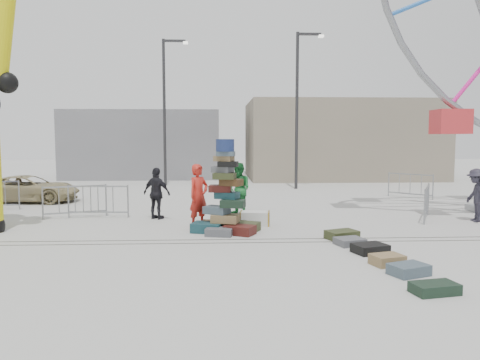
{
  "coord_description": "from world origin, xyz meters",
  "views": [
    {
      "loc": [
        -1.08,
        -11.09,
        2.68
      ],
      "look_at": [
        -0.44,
        2.37,
        1.45
      ],
      "focal_mm": 35.0,
      "sensor_mm": 36.0,
      "label": 1
    }
  ],
  "objects_px": {
    "suitcase_tower": "(225,206)",
    "parked_suv": "(29,189)",
    "lamp_post_right": "(299,102)",
    "barricade_wheel_back": "(410,185)",
    "barricade_wheel_front": "(427,203)",
    "steamer_trunk": "(255,218)",
    "barricade_dummy_b": "(75,201)",
    "pedestrian_green": "(239,189)",
    "pedestrian_red": "(199,196)",
    "pedestrian_black": "(157,193)",
    "pedestrian_grey": "(476,195)",
    "lamp_post_left": "(166,104)",
    "barricade_dummy_c": "(98,201)"
  },
  "relations": [
    {
      "from": "suitcase_tower",
      "to": "parked_suv",
      "type": "bearing_deg",
      "value": 161.72
    },
    {
      "from": "lamp_post_right",
      "to": "barricade_wheel_back",
      "type": "bearing_deg",
      "value": -41.49
    },
    {
      "from": "barricade_wheel_front",
      "to": "parked_suv",
      "type": "distance_m",
      "value": 15.39
    },
    {
      "from": "suitcase_tower",
      "to": "parked_suv",
      "type": "relative_size",
      "value": 0.66
    },
    {
      "from": "steamer_trunk",
      "to": "barricade_wheel_back",
      "type": "distance_m",
      "value": 9.63
    },
    {
      "from": "lamp_post_right",
      "to": "barricade_dummy_b",
      "type": "xyz_separation_m",
      "value": [
        -8.93,
        -8.4,
        -3.93
      ]
    },
    {
      "from": "suitcase_tower",
      "to": "barricade_dummy_b",
      "type": "height_order",
      "value": "suitcase_tower"
    },
    {
      "from": "barricade_wheel_back",
      "to": "parked_suv",
      "type": "height_order",
      "value": "parked_suv"
    },
    {
      "from": "lamp_post_right",
      "to": "barricade_wheel_front",
      "type": "distance_m",
      "value": 10.42
    },
    {
      "from": "pedestrian_green",
      "to": "parked_suv",
      "type": "height_order",
      "value": "pedestrian_green"
    },
    {
      "from": "lamp_post_right",
      "to": "pedestrian_red",
      "type": "height_order",
      "value": "lamp_post_right"
    },
    {
      "from": "steamer_trunk",
      "to": "barricade_wheel_front",
      "type": "bearing_deg",
      "value": 15.47
    },
    {
      "from": "barricade_dummy_b",
      "to": "pedestrian_black",
      "type": "xyz_separation_m",
      "value": [
        2.76,
        -0.38,
        0.3
      ]
    },
    {
      "from": "steamer_trunk",
      "to": "pedestrian_grey",
      "type": "relative_size",
      "value": 0.53
    },
    {
      "from": "lamp_post_left",
      "to": "barricade_wheel_front",
      "type": "height_order",
      "value": "lamp_post_left"
    },
    {
      "from": "lamp_post_left",
      "to": "parked_suv",
      "type": "relative_size",
      "value": 2.0
    },
    {
      "from": "suitcase_tower",
      "to": "barricade_dummy_c",
      "type": "height_order",
      "value": "suitcase_tower"
    },
    {
      "from": "barricade_dummy_b",
      "to": "barricade_wheel_front",
      "type": "relative_size",
      "value": 1.0
    },
    {
      "from": "lamp_post_right",
      "to": "pedestrian_black",
      "type": "relative_size",
      "value": 4.71
    },
    {
      "from": "suitcase_tower",
      "to": "pedestrian_green",
      "type": "distance_m",
      "value": 2.95
    },
    {
      "from": "pedestrian_grey",
      "to": "parked_suv",
      "type": "bearing_deg",
      "value": -100.81
    },
    {
      "from": "lamp_post_right",
      "to": "steamer_trunk",
      "type": "bearing_deg",
      "value": -106.94
    },
    {
      "from": "pedestrian_grey",
      "to": "lamp_post_left",
      "type": "bearing_deg",
      "value": -129.44
    },
    {
      "from": "pedestrian_green",
      "to": "pedestrian_black",
      "type": "distance_m",
      "value": 2.82
    },
    {
      "from": "pedestrian_black",
      "to": "pedestrian_grey",
      "type": "height_order",
      "value": "pedestrian_black"
    },
    {
      "from": "pedestrian_red",
      "to": "pedestrian_grey",
      "type": "relative_size",
      "value": 1.12
    },
    {
      "from": "parked_suv",
      "to": "steamer_trunk",
      "type": "bearing_deg",
      "value": -121.31
    },
    {
      "from": "pedestrian_green",
      "to": "lamp_post_left",
      "type": "bearing_deg",
      "value": 157.04
    },
    {
      "from": "lamp_post_left",
      "to": "lamp_post_right",
      "type": "bearing_deg",
      "value": -15.95
    },
    {
      "from": "lamp_post_left",
      "to": "barricade_wheel_front",
      "type": "relative_size",
      "value": 4.0
    },
    {
      "from": "barricade_wheel_back",
      "to": "pedestrian_black",
      "type": "height_order",
      "value": "pedestrian_black"
    },
    {
      "from": "barricade_dummy_b",
      "to": "pedestrian_green",
      "type": "bearing_deg",
      "value": -15.33
    },
    {
      "from": "steamer_trunk",
      "to": "barricade_dummy_b",
      "type": "relative_size",
      "value": 0.45
    },
    {
      "from": "steamer_trunk",
      "to": "pedestrian_green",
      "type": "distance_m",
      "value": 2.07
    },
    {
      "from": "pedestrian_red",
      "to": "pedestrian_green",
      "type": "relative_size",
      "value": 1.05
    },
    {
      "from": "steamer_trunk",
      "to": "pedestrian_grey",
      "type": "distance_m",
      "value": 7.13
    },
    {
      "from": "lamp_post_right",
      "to": "barricade_dummy_c",
      "type": "height_order",
      "value": "lamp_post_right"
    },
    {
      "from": "steamer_trunk",
      "to": "pedestrian_red",
      "type": "bearing_deg",
      "value": -158.34
    },
    {
      "from": "barricade_wheel_back",
      "to": "pedestrian_green",
      "type": "height_order",
      "value": "pedestrian_green"
    },
    {
      "from": "lamp_post_left",
      "to": "pedestrian_grey",
      "type": "relative_size",
      "value": 4.72
    },
    {
      "from": "pedestrian_black",
      "to": "suitcase_tower",
      "type": "bearing_deg",
      "value": 161.84
    },
    {
      "from": "lamp_post_left",
      "to": "pedestrian_red",
      "type": "bearing_deg",
      "value": -79.66
    },
    {
      "from": "barricade_dummy_c",
      "to": "barricade_wheel_back",
      "type": "height_order",
      "value": "same"
    },
    {
      "from": "pedestrian_black",
      "to": "parked_suv",
      "type": "bearing_deg",
      "value": -9.59
    },
    {
      "from": "steamer_trunk",
      "to": "barricade_wheel_front",
      "type": "height_order",
      "value": "barricade_wheel_front"
    },
    {
      "from": "barricade_wheel_front",
      "to": "lamp_post_left",
      "type": "bearing_deg",
      "value": 68.02
    },
    {
      "from": "suitcase_tower",
      "to": "barricade_dummy_c",
      "type": "distance_m",
      "value": 4.96
    },
    {
      "from": "barricade_wheel_front",
      "to": "pedestrian_grey",
      "type": "height_order",
      "value": "pedestrian_grey"
    },
    {
      "from": "lamp_post_left",
      "to": "steamer_trunk",
      "type": "bearing_deg",
      "value": -71.76
    },
    {
      "from": "steamer_trunk",
      "to": "barricade_dummy_c",
      "type": "height_order",
      "value": "barricade_dummy_c"
    }
  ]
}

